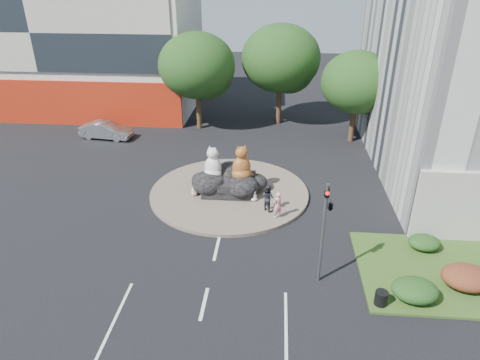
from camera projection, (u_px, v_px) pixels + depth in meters
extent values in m
plane|color=black|center=(204.00, 304.00, 18.36)|extent=(120.00, 120.00, 0.00)
cylinder|color=brown|center=(229.00, 192.00, 27.21)|extent=(10.00, 10.00, 0.20)
cube|color=silver|center=(67.00, 45.00, 41.99)|extent=(25.00, 12.00, 12.00)
cube|color=#A2220E|center=(45.00, 102.00, 38.40)|extent=(25.00, 0.30, 4.00)
cube|color=#B2AD9E|center=(30.00, 33.00, 35.66)|extent=(24.00, 0.15, 6.50)
cube|color=#30501A|center=(467.00, 274.00, 20.07)|extent=(10.00, 6.00, 0.12)
cylinder|color=#382314|center=(199.00, 108.00, 37.41)|extent=(0.44, 0.44, 3.74)
ellipsoid|color=#113614|center=(197.00, 65.00, 35.77)|extent=(6.46, 6.46, 5.49)
sphere|color=#113614|center=(208.00, 74.00, 36.54)|extent=(4.25, 4.25, 4.25)
sphere|color=#113614|center=(188.00, 73.00, 35.83)|extent=(3.74, 3.74, 3.74)
cylinder|color=#382314|center=(279.00, 102.00, 38.60)|extent=(0.44, 0.44, 3.96)
ellipsoid|color=#113614|center=(281.00, 58.00, 36.86)|extent=(6.84, 6.84, 5.81)
sphere|color=#113614|center=(289.00, 68.00, 37.65)|extent=(4.50, 4.50, 4.50)
sphere|color=#113614|center=(272.00, 66.00, 36.93)|extent=(3.96, 3.96, 3.96)
cylinder|color=#382314|center=(353.00, 122.00, 34.72)|extent=(0.44, 0.44, 3.30)
ellipsoid|color=#113614|center=(357.00, 82.00, 33.27)|extent=(5.70, 5.70, 4.84)
sphere|color=#113614|center=(365.00, 90.00, 33.99)|extent=(3.75, 3.75, 3.75)
sphere|color=#113614|center=(348.00, 90.00, 33.30)|extent=(3.30, 3.30, 3.30)
ellipsoid|color=#113614|center=(415.00, 290.00, 18.29)|extent=(2.00, 1.60, 0.90)
ellipsoid|color=#492013|center=(467.00, 277.00, 18.97)|extent=(2.20, 1.76, 0.99)
ellipsoid|color=#113614|center=(424.00, 242.00, 21.60)|extent=(1.60, 1.28, 0.72)
cylinder|color=#595B60|center=(323.00, 235.00, 18.63)|extent=(0.14, 0.14, 5.00)
imported|color=black|center=(326.00, 201.00, 17.86)|extent=(0.21, 0.26, 1.30)
imported|color=black|center=(331.00, 205.00, 17.94)|extent=(0.26, 1.24, 0.50)
sphere|color=red|center=(328.00, 194.00, 17.50)|extent=(0.18, 0.18, 0.18)
cylinder|color=#595B60|center=(468.00, 155.00, 22.67)|extent=(0.18, 0.18, 8.00)
cylinder|color=#595B60|center=(466.00, 80.00, 20.95)|extent=(2.00, 0.12, 0.12)
cube|color=silver|center=(445.00, 81.00, 21.08)|extent=(0.50, 0.22, 0.12)
imported|color=pink|center=(277.00, 205.00, 23.96)|extent=(0.69, 0.66, 1.58)
imported|color=#222129|center=(268.00, 198.00, 24.68)|extent=(0.99, 0.99, 1.62)
imported|color=#A9AAB1|center=(106.00, 130.00, 35.66)|extent=(4.46, 2.00, 1.42)
cylinder|color=black|center=(381.00, 298.00, 18.05)|extent=(0.67, 0.67, 0.64)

